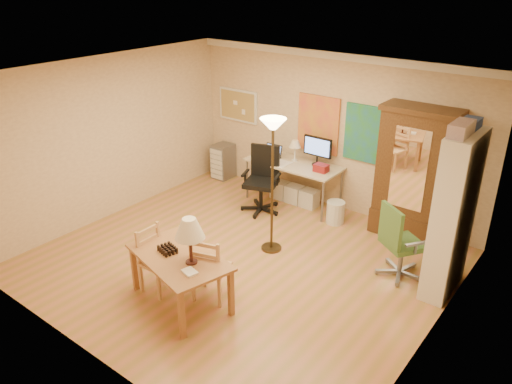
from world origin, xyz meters
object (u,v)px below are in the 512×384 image
Objects in this scene: dining_table at (183,249)px; computer_desk at (296,179)px; office_chair_black at (262,194)px; office_chair_green at (399,257)px; armoire at (413,183)px; bookshelf at (453,216)px.

computer_desk is (-0.56, 3.36, -0.33)m from dining_table.
office_chair_black is 2.78m from office_chair_green.
dining_table is at bearing -113.77° from armoire.
bookshelf is (3.02, -1.04, 0.61)m from computer_desk.
bookshelf is at bearing -49.89° from armoire.
dining_table is 2.98m from office_chair_green.
computer_desk is 3.25m from bookshelf.
dining_table is 0.70× the size of bookshelf.
armoire reaches higher than office_chair_green.
office_chair_black is 2.55m from armoire.
bookshelf reaches higher than office_chair_green.
computer_desk reaches higher than office_chair_black.
computer_desk is 1.58× the size of office_chair_green.
bookshelf reaches higher than armoire.
office_chair_black is at bearing 107.52° from dining_table.
dining_table is at bearing -136.60° from bookshelf.
computer_desk is at bearing 155.59° from office_chair_green.
office_chair_green is 0.50× the size of bookshelf.
bookshelf reaches higher than dining_table.
office_chair_black is (-0.87, 2.75, -0.50)m from dining_table.
armoire is (2.08, 0.08, 0.44)m from computer_desk.
dining_table is at bearing -129.57° from office_chair_green.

